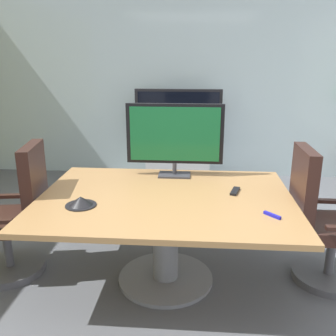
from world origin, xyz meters
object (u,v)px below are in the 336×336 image
Objects in this scene: wall_display_unit at (178,151)px; remote_control at (235,191)px; conference_table at (165,216)px; office_chair_right at (322,228)px; office_chair_left at (16,221)px; conference_phone at (81,202)px; tv_monitor at (175,136)px.

wall_display_unit is 7.71× the size of remote_control.
conference_table is 1.22m from office_chair_right.
conference_table is 1.22m from office_chair_left.
office_chair_right is (2.43, 0.07, 0.00)m from office_chair_left.
remote_control is (0.53, 0.13, 0.17)m from conference_table.
conference_table is at bearing -89.26° from wall_display_unit.
wall_display_unit is at bearing 90.74° from conference_table.
wall_display_unit is 5.95× the size of conference_phone.
office_chair_left is 1.30× the size of tv_monitor.
remote_control reaches higher than conference_table.
wall_display_unit is 2.83m from conference_phone.
office_chair_left is at bearing -158.61° from tv_monitor.
office_chair_left is at bearing -115.32° from wall_display_unit.
conference_table is 2.28× the size of tv_monitor.
office_chair_right is 0.83× the size of wall_display_unit.
remote_control is (1.75, 0.10, 0.27)m from office_chair_left.
office_chair_right reaches higher than conference_table.
conference_table is 11.27× the size of remote_control.
conference_table is 0.66m from conference_phone.
wall_display_unit is at bearing 78.69° from conference_phone.
office_chair_left is 1.00× the size of office_chair_right.
tv_monitor is at bearing -88.00° from wall_display_unit.
tv_monitor reaches higher than conference_table.
tv_monitor is (-1.18, 0.42, 0.62)m from office_chair_right.
remote_control is at bearing -38.04° from tv_monitor.
remote_control is at bearing 17.81° from conference_phone.
tv_monitor is at bearing 71.14° from office_chair_right.
conference_phone is at bearing -146.13° from remote_control.
conference_phone is 1.18m from remote_control.
conference_table is 1.46× the size of wall_display_unit.
tv_monitor is 4.94× the size of remote_control.
office_chair_left is 1.48m from tv_monitor.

